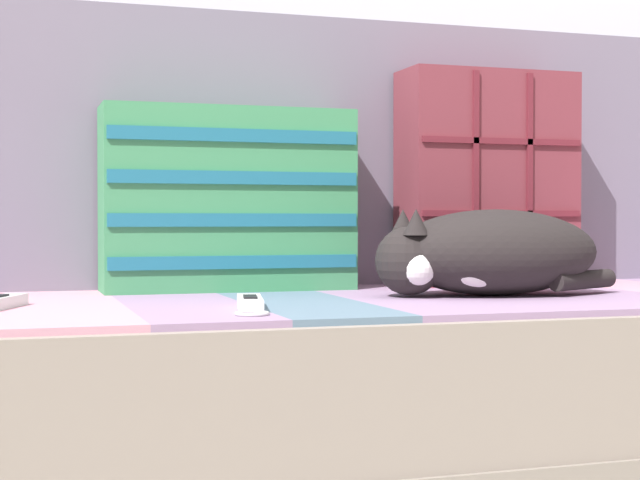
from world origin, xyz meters
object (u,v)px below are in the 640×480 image
object	(u,v)px
couch	(434,404)
game_remote_near	(250,304)
throw_pillow_quilted	(487,179)
throw_pillow_striped	(228,200)
sleeping_cat	(484,254)

from	to	relation	value
couch	game_remote_near	bearing A→B (deg)	-152.10
throw_pillow_quilted	game_remote_near	size ratio (longest dim) A/B	2.21
throw_pillow_striped	game_remote_near	bearing A→B (deg)	-97.86
couch	sleeping_cat	xyz separation A→B (m)	(0.06, -0.07, 0.28)
throw_pillow_quilted	sleeping_cat	xyz separation A→B (m)	(-0.14, -0.27, -0.14)
couch	game_remote_near	world-z (taller)	game_remote_near
couch	throw_pillow_quilted	distance (m)	0.51
couch	sleeping_cat	distance (m)	0.29
throw_pillow_quilted	couch	bearing A→B (deg)	-136.76
game_remote_near	throw_pillow_quilted	bearing A→B (deg)	33.83
couch	throw_pillow_quilted	bearing A→B (deg)	43.24
throw_pillow_quilted	throw_pillow_striped	size ratio (longest dim) A/B	0.92
game_remote_near	couch	bearing A→B (deg)	27.90
couch	throw_pillow_striped	xyz separation A→B (m)	(-0.34, 0.19, 0.37)
game_remote_near	throw_pillow_striped	bearing A→B (deg)	82.14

